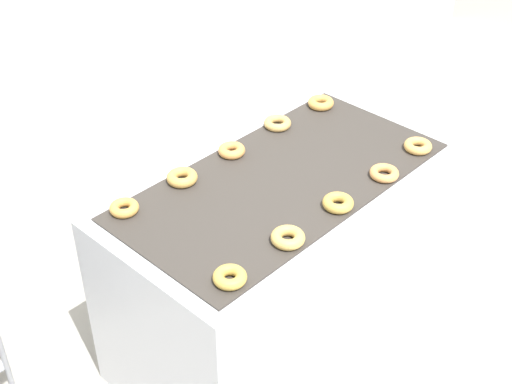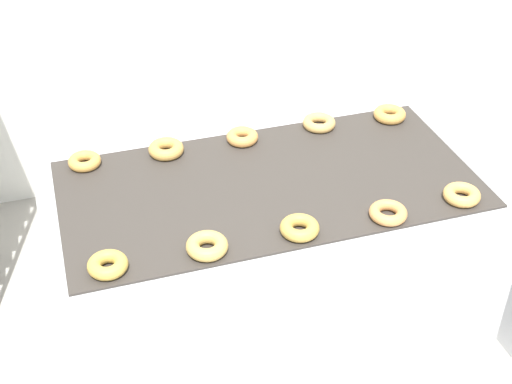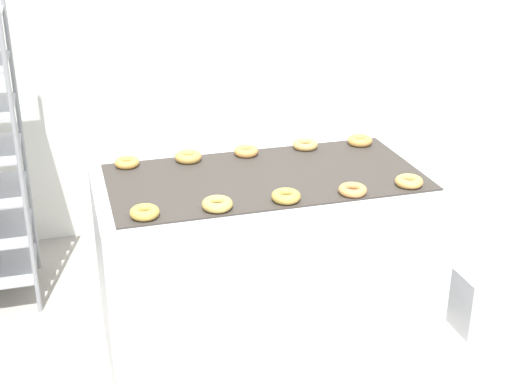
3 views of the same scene
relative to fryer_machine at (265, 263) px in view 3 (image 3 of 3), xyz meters
name	(u,v)px [view 3 (image 3 of 3)]	position (x,y,z in m)	size (l,w,h in m)	color
wall_back	(196,9)	(0.00, 1.48, 0.95)	(8.00, 0.05, 2.80)	silver
fryer_machine	(265,263)	(0.00, 0.00, 0.00)	(1.52, 0.79, 0.89)	silver
glaze_bin	(477,292)	(1.12, -0.10, -0.29)	(0.30, 0.38, 0.31)	silver
donut_near_leftmost	(145,212)	(-0.58, -0.28, 0.47)	(0.12, 0.12, 0.04)	gold
donut_near_left	(217,204)	(-0.29, -0.28, 0.47)	(0.13, 0.13, 0.04)	tan
donut_near_center	(286,196)	(0.01, -0.28, 0.47)	(0.12, 0.12, 0.04)	gold
donut_near_right	(353,190)	(0.30, -0.29, 0.46)	(0.12, 0.12, 0.04)	#D6914F
donut_near_rightmost	(409,181)	(0.57, -0.27, 0.47)	(0.12, 0.12, 0.04)	#DDA553
donut_far_leftmost	(127,163)	(-0.58, 0.29, 0.47)	(0.11, 0.11, 0.04)	gold
donut_far_left	(188,157)	(-0.30, 0.28, 0.47)	(0.13, 0.13, 0.04)	gold
donut_far_center	(246,151)	(-0.01, 0.28, 0.47)	(0.12, 0.12, 0.04)	#D7944A
donut_far_right	(305,145)	(0.30, 0.30, 0.47)	(0.12, 0.12, 0.04)	tan
donut_far_rightmost	(360,141)	(0.58, 0.27, 0.47)	(0.12, 0.12, 0.04)	gold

